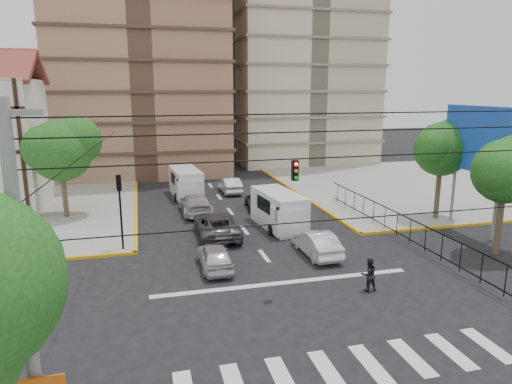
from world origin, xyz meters
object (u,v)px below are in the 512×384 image
object	(u,v)px
traffic_light_nw	(120,200)
pedestrian_crosswalk	(369,275)
van_right_lane	(280,211)
car_white_front_right	(316,243)
van_left_lane	(186,184)
car_silver_front_left	(215,256)

from	to	relation	value
traffic_light_nw	pedestrian_crosswalk	xyz separation A→B (m)	(11.33, -8.41, -2.31)
van_right_lane	car_white_front_right	distance (m)	5.47
traffic_light_nw	car_white_front_right	xyz separation A→B (m)	(10.73, -3.35, -2.40)
car_white_front_right	van_left_lane	bearing A→B (deg)	-71.93
pedestrian_crosswalk	traffic_light_nw	bearing A→B (deg)	-35.48
traffic_light_nw	car_silver_front_left	world-z (taller)	traffic_light_nw
car_silver_front_left	car_white_front_right	xyz separation A→B (m)	(5.95, 0.56, 0.04)
car_white_front_right	pedestrian_crosswalk	bearing A→B (deg)	95.34
van_left_lane	car_silver_front_left	size ratio (longest dim) A/B	1.42
traffic_light_nw	car_silver_front_left	xyz separation A→B (m)	(4.78, -3.91, -2.44)
van_left_lane	car_white_front_right	xyz separation A→B (m)	(5.72, -16.17, -0.48)
van_left_lane	car_white_front_right	bearing A→B (deg)	-75.45
van_right_lane	pedestrian_crosswalk	size ratio (longest dim) A/B	3.52
car_silver_front_left	pedestrian_crosswalk	world-z (taller)	pedestrian_crosswalk
van_right_lane	car_silver_front_left	size ratio (longest dim) A/B	1.44
car_white_front_right	pedestrian_crosswalk	world-z (taller)	pedestrian_crosswalk
car_silver_front_left	van_right_lane	bearing A→B (deg)	-132.53
car_silver_front_left	car_white_front_right	bearing A→B (deg)	-174.77
van_right_lane	van_left_lane	world-z (taller)	van_right_lane
traffic_light_nw	car_white_front_right	size ratio (longest dim) A/B	1.02
car_silver_front_left	traffic_light_nw	bearing A→B (deg)	-39.38
car_white_front_right	pedestrian_crosswalk	distance (m)	5.10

